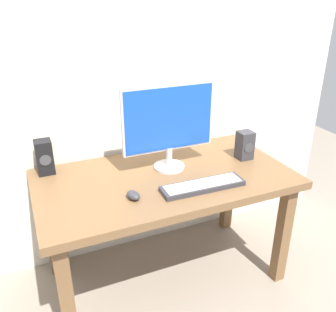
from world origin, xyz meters
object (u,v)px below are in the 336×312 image
Objects in this scene: desk at (165,190)px; keyboard_primary at (203,186)px; mouse at (133,195)px; speaker_right at (245,145)px; monitor at (169,123)px; speaker_left at (44,157)px.

desk is 3.14× the size of keyboard_primary.
desk is 0.27m from keyboard_primary.
speaker_right is (0.79, 0.19, 0.07)m from mouse.
monitor is at bearing 24.89° from mouse.
keyboard_primary is 5.25× the size of mouse.
monitor is at bearing 171.72° from speaker_right.
desk is at bearing 121.55° from keyboard_primary.
speaker_right reaches higher than keyboard_primary.
speaker_left is (-0.61, 0.30, 0.19)m from desk.
speaker_right is 1.19m from speaker_left.
desk is at bearing -26.32° from speaker_left.
desk is 0.58m from speaker_right.
speaker_left is at bearing 153.68° from desk.
speaker_left reaches higher than keyboard_primary.
desk is 8.17× the size of speaker_right.
keyboard_primary is 2.30× the size of speaker_left.
desk is at bearing -124.17° from monitor.
keyboard_primary is at bearing -21.87° from mouse.
monitor is 0.73m from speaker_left.
mouse is at bearing 173.43° from keyboard_primary.
mouse is (-0.37, 0.04, 0.01)m from keyboard_primary.
monitor reaches higher than speaker_left.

